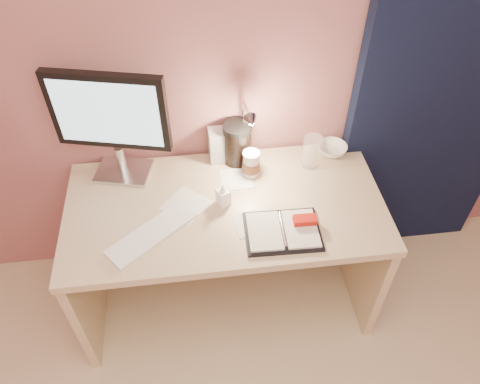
{
  "coord_description": "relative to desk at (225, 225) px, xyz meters",
  "views": [
    {
      "loc": [
        -0.11,
        -0.01,
        2.23
      ],
      "look_at": [
        0.06,
        1.33,
        0.85
      ],
      "focal_mm": 35.0,
      "sensor_mm": 36.0,
      "label": 1
    }
  ],
  "objects": [
    {
      "name": "room",
      "position": [
        0.95,
        0.24,
        0.63
      ],
      "size": [
        3.5,
        3.5,
        3.5
      ],
      "color": "#C6B28E",
      "rests_on": "ground"
    },
    {
      "name": "paper_c",
      "position": [
        -0.17,
        -0.06,
        0.23
      ],
      "size": [
        0.24,
        0.24,
        0.0
      ],
      "primitive_type": "cube",
      "rotation": [
        0.0,
        0.0,
        0.85
      ],
      "color": "silver",
      "rests_on": "desk"
    },
    {
      "name": "lotion_bottle",
      "position": [
        -0.01,
        -0.07,
        0.28
      ],
      "size": [
        0.07,
        0.07,
        0.12
      ],
      "primitive_type": "imported",
      "rotation": [
        0.0,
        0.0,
        0.41
      ],
      "color": "white",
      "rests_on": "desk"
    },
    {
      "name": "bowl",
      "position": [
        0.56,
        0.21,
        0.25
      ],
      "size": [
        0.18,
        0.18,
        0.04
      ],
      "primitive_type": "imported",
      "rotation": [
        0.0,
        0.0,
        -0.3
      ],
      "color": "silver",
      "rests_on": "desk"
    },
    {
      "name": "product_box",
      "position": [
        0.01,
        0.23,
        0.31
      ],
      "size": [
        0.12,
        0.09,
        0.17
      ],
      "primitive_type": "cube",
      "rotation": [
        0.0,
        0.0,
        0.05
      ],
      "color": "#B6B6B2",
      "rests_on": "desk"
    },
    {
      "name": "paper_a",
      "position": [
        0.1,
        -0.2,
        0.23
      ],
      "size": [
        0.16,
        0.16,
        0.0
      ],
      "primitive_type": "cube",
      "rotation": [
        0.0,
        0.0,
        0.12
      ],
      "color": "silver",
      "rests_on": "desk"
    },
    {
      "name": "desk",
      "position": [
        0.0,
        0.0,
        0.0
      ],
      "size": [
        1.4,
        0.7,
        0.73
      ],
      "color": "beige",
      "rests_on": "ground"
    },
    {
      "name": "keyboard",
      "position": [
        -0.31,
        -0.21,
        0.23
      ],
      "size": [
        0.39,
        0.34,
        0.02
      ],
      "primitive_type": "cube",
      "rotation": [
        0.0,
        0.0,
        0.67
      ],
      "color": "white",
      "rests_on": "desk"
    },
    {
      "name": "desk_lamp",
      "position": [
        0.11,
        0.15,
        0.44
      ],
      "size": [
        0.09,
        0.21,
        0.34
      ],
      "rotation": [
        0.0,
        0.0,
        0.11
      ],
      "color": "silver",
      "rests_on": "desk"
    },
    {
      "name": "coffee_cup",
      "position": [
        0.14,
        0.11,
        0.29
      ],
      "size": [
        0.08,
        0.08,
        0.13
      ],
      "color": "white",
      "rests_on": "desk"
    },
    {
      "name": "planner",
      "position": [
        0.23,
        -0.26,
        0.24
      ],
      "size": [
        0.32,
        0.24,
        0.05
      ],
      "rotation": [
        0.0,
        0.0,
        -0.03
      ],
      "color": "black",
      "rests_on": "desk"
    },
    {
      "name": "dark_jar",
      "position": [
        0.09,
        0.21,
        0.32
      ],
      "size": [
        0.13,
        0.13,
        0.19
      ],
      "primitive_type": "cylinder",
      "color": "black",
      "rests_on": "desk"
    },
    {
      "name": "clear_cup",
      "position": [
        0.43,
        0.14,
        0.3
      ],
      "size": [
        0.09,
        0.09,
        0.16
      ],
      "primitive_type": "cylinder",
      "color": "white",
      "rests_on": "desk"
    },
    {
      "name": "monitor",
      "position": [
        -0.45,
        0.18,
        0.55
      ],
      "size": [
        0.5,
        0.23,
        0.53
      ],
      "rotation": [
        0.0,
        0.0,
        -0.24
      ],
      "color": "silver",
      "rests_on": "desk"
    },
    {
      "name": "paper_b",
      "position": [
        0.07,
        0.08,
        0.23
      ],
      "size": [
        0.15,
        0.15,
        0.0
      ],
      "primitive_type": "cube",
      "rotation": [
        0.0,
        0.0,
        0.03
      ],
      "color": "silver",
      "rests_on": "desk"
    }
  ]
}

